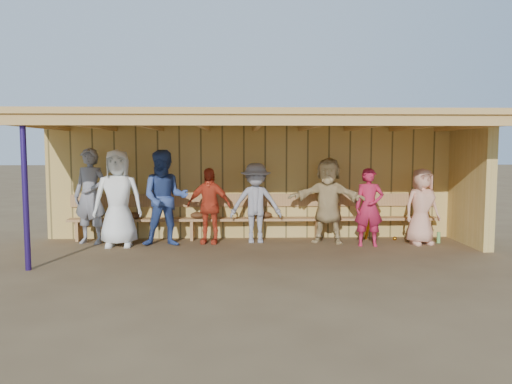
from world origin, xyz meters
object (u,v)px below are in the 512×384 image
at_px(player_h, 422,207).
at_px(player_d, 209,206).
at_px(player_c, 165,198).
at_px(player_a, 90,196).
at_px(player_f, 328,200).
at_px(bench, 255,214).
at_px(player_e, 256,203).
at_px(player_b, 118,198).
at_px(player_g, 369,207).

bearing_deg(player_h, player_d, 162.68).
relative_size(player_c, player_d, 1.24).
bearing_deg(player_a, player_d, 14.96).
bearing_deg(player_f, player_h, 11.32).
height_order(player_d, bench, player_d).
distance_m(player_c, player_h, 5.00).
bearing_deg(player_e, player_a, 179.09).
bearing_deg(player_a, player_b, -9.61).
height_order(player_a, player_d, player_a).
height_order(player_a, player_g, player_a).
height_order(player_f, player_g, player_f).
distance_m(player_g, bench, 2.33).
xyz_separation_m(player_c, player_h, (5.00, -0.01, -0.18)).
bearing_deg(player_e, player_b, -174.55).
distance_m(player_e, bench, 0.45).
xyz_separation_m(player_b, player_c, (0.89, 0.02, -0.01)).
bearing_deg(player_g, player_d, -179.12).
bearing_deg(player_d, player_a, -170.64).
xyz_separation_m(player_b, player_f, (4.09, 0.23, -0.08)).
distance_m(player_c, player_f, 3.20).
bearing_deg(player_g, player_f, 161.22).
relative_size(player_g, player_h, 1.01).
distance_m(player_e, player_f, 1.44).
bearing_deg(player_a, player_f, 15.40).
bearing_deg(player_a, player_e, 16.33).
xyz_separation_m(player_f, player_g, (0.73, -0.37, -0.10)).
relative_size(player_b, player_h, 1.25).
relative_size(player_b, player_f, 1.10).
xyz_separation_m(player_a, player_f, (4.69, -0.07, -0.09)).
distance_m(player_b, player_g, 4.82).
bearing_deg(player_c, player_e, 5.14).
distance_m(player_b, player_e, 2.67).
bearing_deg(player_b, player_h, -5.07).
height_order(player_a, bench, player_a).
relative_size(player_c, player_g, 1.23).
xyz_separation_m(player_c, player_f, (3.19, 0.21, -0.08)).
bearing_deg(player_b, player_e, 1.35).
bearing_deg(player_d, player_f, 10.23).
relative_size(player_d, player_f, 0.88).
relative_size(player_b, player_d, 1.25).
bearing_deg(player_b, player_a, 149.05).
relative_size(player_f, player_h, 1.14).
bearing_deg(player_c, bench, 16.40).
bearing_deg(player_b, player_c, -4.09).
xyz_separation_m(player_e, player_h, (3.24, -0.30, -0.05)).
height_order(player_b, player_f, player_b).
relative_size(player_c, player_f, 1.09).
bearing_deg(bench, player_c, -159.55).
bearing_deg(player_c, player_f, -0.29).
distance_m(player_a, player_c, 1.53).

